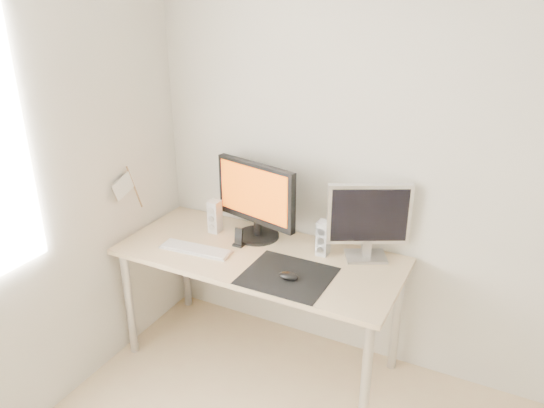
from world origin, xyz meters
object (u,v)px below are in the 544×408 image
(speaker_left, at_px, (215,217))
(speaker_right, at_px, (323,238))
(mouse, at_px, (288,276))
(phone_dock, at_px, (239,240))
(keyboard, at_px, (196,249))
(desk, at_px, (259,266))
(main_monitor, at_px, (256,198))
(second_monitor, at_px, (369,218))

(speaker_left, relative_size, speaker_right, 1.00)
(mouse, relative_size, speaker_left, 0.53)
(phone_dock, bearing_deg, keyboard, -139.65)
(desk, relative_size, phone_dock, 14.47)
(desk, height_order, speaker_right, speaker_right)
(speaker_left, bearing_deg, main_monitor, 9.59)
(speaker_left, xyz_separation_m, phone_dock, (0.22, -0.10, -0.07))
(mouse, relative_size, keyboard, 0.25)
(second_monitor, height_order, speaker_right, second_monitor)
(mouse, height_order, speaker_left, speaker_left)
(mouse, distance_m, phone_dock, 0.47)
(main_monitor, distance_m, speaker_left, 0.31)
(speaker_right, relative_size, phone_dock, 1.82)
(mouse, relative_size, speaker_right, 0.53)
(keyboard, bearing_deg, second_monitor, 21.70)
(phone_dock, bearing_deg, second_monitor, 15.39)
(speaker_left, distance_m, phone_dock, 0.25)
(desk, height_order, keyboard, keyboard)
(speaker_left, height_order, phone_dock, speaker_left)
(main_monitor, height_order, speaker_left, main_monitor)
(desk, relative_size, speaker_right, 7.95)
(second_monitor, relative_size, keyboard, 1.02)
(speaker_right, distance_m, phone_dock, 0.49)
(mouse, height_order, speaker_right, speaker_right)
(mouse, relative_size, phone_dock, 0.96)
(desk, distance_m, main_monitor, 0.39)
(mouse, height_order, main_monitor, main_monitor)
(main_monitor, bearing_deg, phone_dock, -105.96)
(main_monitor, height_order, second_monitor, main_monitor)
(desk, distance_m, keyboard, 0.37)
(mouse, bearing_deg, desk, 146.17)
(mouse, relative_size, main_monitor, 0.19)
(second_monitor, bearing_deg, mouse, -125.05)
(second_monitor, distance_m, speaker_left, 0.94)
(mouse, xyz_separation_m, desk, (-0.26, 0.18, -0.10))
(mouse, relative_size, desk, 0.07)
(speaker_left, relative_size, phone_dock, 1.82)
(main_monitor, relative_size, second_monitor, 1.25)
(mouse, distance_m, main_monitor, 0.56)
(desk, xyz_separation_m, keyboard, (-0.34, -0.13, 0.09))
(second_monitor, xyz_separation_m, speaker_right, (-0.23, -0.07, -0.14))
(keyboard, bearing_deg, mouse, -4.68)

